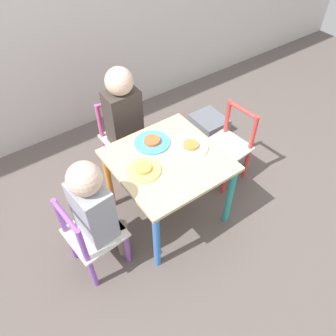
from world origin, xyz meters
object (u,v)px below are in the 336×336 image
(plate_right, at_px, (191,146))
(storage_bin, at_px, (209,123))
(child_left, at_px, (96,208))
(plate_left, at_px, (144,170))
(chair_purple, at_px, (91,237))
(chair_pink, at_px, (123,138))
(chair_red, at_px, (228,147))
(plate_back, at_px, (152,142))
(child_back, at_px, (124,117))
(kids_table, at_px, (168,168))

(plate_right, xyz_separation_m, storage_bin, (0.58, 0.47, -0.42))
(child_left, height_order, plate_left, child_left)
(chair_purple, bearing_deg, plate_left, -87.74)
(chair_pink, height_order, chair_purple, same)
(chair_red, distance_m, plate_back, 0.57)
(chair_pink, distance_m, chair_red, 0.69)
(plate_left, relative_size, storage_bin, 0.68)
(storage_bin, bearing_deg, child_back, -178.33)
(plate_left, bearing_deg, kids_table, -0.00)
(chair_red, bearing_deg, plate_left, -91.13)
(chair_purple, height_order, plate_back, chair_purple)
(chair_pink, xyz_separation_m, plate_left, (-0.15, -0.51, 0.23))
(kids_table, height_order, chair_red, chair_red)
(chair_purple, relative_size, child_left, 0.70)
(chair_pink, xyz_separation_m, plate_right, (0.15, -0.51, 0.23))
(chair_purple, bearing_deg, plate_right, -91.23)
(chair_red, bearing_deg, child_left, -89.78)
(child_back, xyz_separation_m, plate_right, (0.15, -0.45, 0.01))
(chair_purple, distance_m, child_back, 0.74)
(chair_pink, height_order, storage_bin, chair_pink)
(kids_table, height_order, plate_back, plate_back)
(plate_back, bearing_deg, kids_table, -90.00)
(chair_red, distance_m, child_back, 0.68)
(kids_table, bearing_deg, plate_back, 90.00)
(plate_back, bearing_deg, storage_bin, 23.65)
(chair_pink, xyz_separation_m, child_back, (0.00, -0.06, 0.21))
(chair_purple, bearing_deg, child_back, -50.85)
(chair_pink, xyz_separation_m, chair_red, (0.51, -0.46, 0.00))
(kids_table, bearing_deg, chair_red, 4.94)
(kids_table, xyz_separation_m, child_left, (-0.45, -0.04, 0.04))
(chair_pink, xyz_separation_m, plate_back, (0.00, -0.36, 0.23))
(chair_purple, xyz_separation_m, plate_right, (0.66, 0.05, 0.23))
(child_left, xyz_separation_m, plate_back, (0.45, 0.19, 0.04))
(kids_table, relative_size, child_back, 0.73)
(child_back, distance_m, plate_back, 0.30)
(kids_table, xyz_separation_m, storage_bin, (0.73, 0.47, -0.34))
(child_back, bearing_deg, chair_purple, -135.62)
(kids_table, relative_size, plate_left, 3.24)
(kids_table, relative_size, plate_back, 2.86)
(kids_table, height_order, storage_bin, kids_table)
(chair_pink, bearing_deg, kids_table, -90.00)
(child_left, distance_m, plate_back, 0.49)
(chair_red, height_order, plate_left, chair_red)
(plate_back, xyz_separation_m, plate_left, (-0.15, -0.15, 0.00))
(plate_left, bearing_deg, chair_red, 3.82)
(kids_table, distance_m, child_back, 0.45)
(child_left, relative_size, plate_right, 3.84)
(chair_red, relative_size, storage_bin, 1.97)
(plate_back, xyz_separation_m, storage_bin, (0.73, 0.32, -0.42))
(chair_red, bearing_deg, storage_bin, 147.27)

